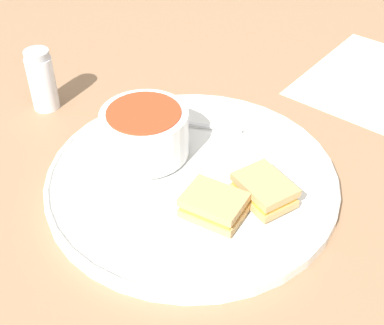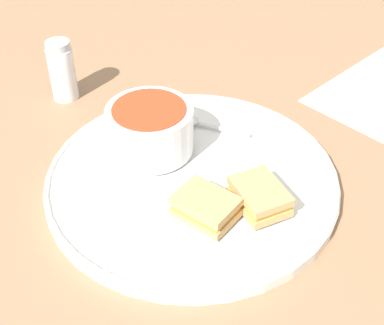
# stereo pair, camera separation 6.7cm
# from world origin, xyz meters

# --- Properties ---
(ground_plane) EXTENTS (2.40, 2.40, 0.00)m
(ground_plane) POSITION_xyz_m (0.00, 0.00, 0.00)
(ground_plane) COLOR #8E6B4C
(plate) EXTENTS (0.37, 0.37, 0.02)m
(plate) POSITION_xyz_m (0.00, 0.00, 0.01)
(plate) COLOR white
(plate) RESTS_ON ground_plane
(soup_bowl) EXTENTS (0.11, 0.11, 0.06)m
(soup_bowl) POSITION_xyz_m (0.07, -0.03, 0.05)
(soup_bowl) COLOR white
(soup_bowl) RESTS_ON plate
(spoon) EXTENTS (0.11, 0.02, 0.01)m
(spoon) POSITION_xyz_m (0.04, -0.10, 0.02)
(spoon) COLOR silver
(spoon) RESTS_ON plate
(sandwich_half_near) EXTENTS (0.08, 0.07, 0.03)m
(sandwich_half_near) POSITION_xyz_m (-0.04, 0.06, 0.03)
(sandwich_half_near) COLOR tan
(sandwich_half_near) RESTS_ON plate
(sandwich_half_far) EXTENTS (0.09, 0.09, 0.03)m
(sandwich_half_far) POSITION_xyz_m (-0.10, 0.03, 0.03)
(sandwich_half_far) COLOR tan
(sandwich_half_far) RESTS_ON plate
(salt_shaker) EXTENTS (0.04, 0.04, 0.10)m
(salt_shaker) POSITION_xyz_m (0.26, -0.12, 0.05)
(salt_shaker) COLOR silver
(salt_shaker) RESTS_ON ground_plane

